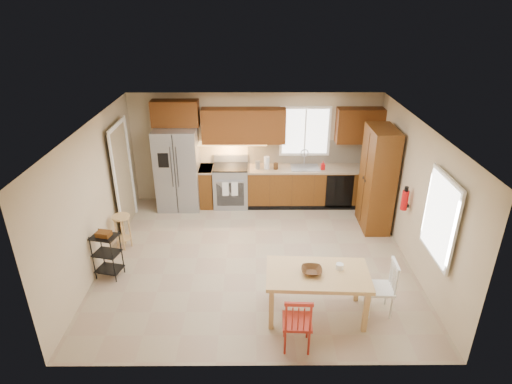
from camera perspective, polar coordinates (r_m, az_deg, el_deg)
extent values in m
plane|color=tan|center=(7.94, -0.03, -8.77)|extent=(5.50, 5.50, 0.00)
cube|color=silver|center=(6.87, -0.04, 8.82)|extent=(5.50, 5.00, 0.02)
cube|color=#CCB793|center=(9.63, -0.11, 5.84)|extent=(5.50, 0.02, 2.50)
cube|color=#CCB793|center=(5.18, 0.09, -12.70)|extent=(5.50, 0.02, 2.50)
cube|color=#CCB793|center=(7.81, -20.66, -0.62)|extent=(0.02, 5.00, 2.50)
cube|color=#CCB793|center=(7.83, 20.53, -0.53)|extent=(0.02, 5.00, 2.50)
cube|color=gray|center=(9.55, -10.37, 3.06)|extent=(0.92, 0.75, 1.82)
cube|color=gray|center=(9.65, -3.36, 0.78)|extent=(0.76, 0.63, 0.92)
cube|color=#613711|center=(9.71, -6.60, 0.75)|extent=(0.30, 0.60, 0.90)
cube|color=#613711|center=(9.74, 7.51, 0.78)|extent=(2.92, 0.60, 0.90)
cube|color=black|center=(9.57, 11.05, 0.06)|extent=(0.60, 0.02, 0.78)
cube|color=beige|center=(9.73, 7.54, 5.36)|extent=(2.92, 0.03, 0.55)
cube|color=#5C320F|center=(9.37, -10.73, 10.29)|extent=(1.00, 0.35, 0.55)
cube|color=#5C320F|center=(9.29, -1.66, 8.83)|extent=(1.80, 0.35, 0.75)
cube|color=#5C320F|center=(9.57, 13.66, 8.61)|extent=(1.00, 0.35, 0.75)
cube|color=white|center=(9.56, 6.57, 8.04)|extent=(1.12, 0.04, 1.12)
cube|color=gray|center=(9.56, 6.52, 3.02)|extent=(0.62, 0.46, 0.16)
cube|color=#FFBF66|center=(9.40, -3.48, 6.46)|extent=(1.60, 0.30, 0.01)
imported|color=red|center=(9.47, 8.91, 3.54)|extent=(0.09, 0.09, 0.19)
cylinder|color=silver|center=(9.38, 1.43, 3.93)|extent=(0.12, 0.12, 0.28)
cylinder|color=gray|center=(9.40, 0.21, 3.64)|extent=(0.11, 0.11, 0.18)
cylinder|color=#472912|center=(9.39, 2.66, 3.46)|extent=(0.10, 0.10, 0.14)
cube|color=#613711|center=(8.84, 15.88, 1.65)|extent=(0.50, 0.95, 2.10)
cylinder|color=red|center=(7.98, 19.21, -1.05)|extent=(0.12, 0.12, 0.36)
cube|color=white|center=(6.77, 23.37, -3.21)|extent=(0.04, 1.02, 1.32)
cube|color=#8C7A59|center=(8.98, -17.38, 1.82)|extent=(0.04, 0.95, 2.10)
imported|color=#472912|center=(6.35, 7.41, -10.69)|extent=(0.32, 0.32, 0.07)
cylinder|color=silver|center=(6.47, 11.06, -9.88)|extent=(0.11, 0.11, 0.12)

